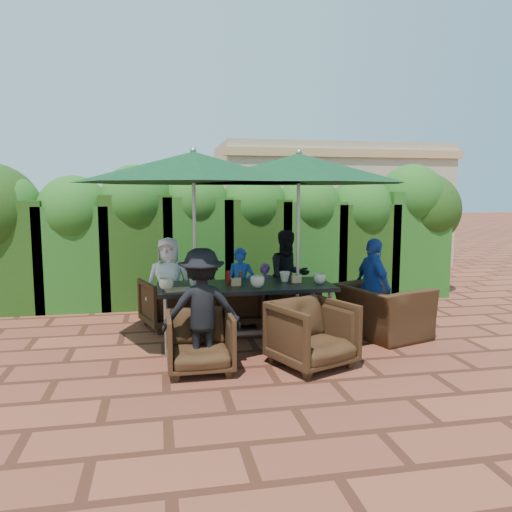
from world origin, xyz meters
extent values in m
plane|color=brown|center=(0.00, 0.00, 0.00)|extent=(80.00, 80.00, 0.00)
cube|color=black|center=(-0.08, -0.17, 0.72)|extent=(2.22, 0.90, 0.05)
cube|color=gray|center=(-0.08, -0.17, 0.12)|extent=(2.02, 0.05, 0.05)
cylinder|color=gray|center=(-1.09, -0.52, 0.35)|extent=(0.05, 0.05, 0.70)
cylinder|color=gray|center=(-1.09, 0.18, 0.35)|extent=(0.05, 0.05, 0.70)
cylinder|color=gray|center=(0.93, -0.52, 0.35)|extent=(0.05, 0.05, 0.70)
cylinder|color=gray|center=(0.93, 0.18, 0.35)|extent=(0.05, 0.05, 0.70)
cylinder|color=gray|center=(-0.71, -0.14, 0.01)|extent=(0.44, 0.44, 0.03)
cylinder|color=gray|center=(-0.71, -0.14, 1.20)|extent=(0.04, 0.04, 2.40)
cone|color=black|center=(-0.71, -0.14, 2.22)|extent=(2.89, 2.89, 0.38)
sphere|color=gray|center=(-0.71, -0.14, 2.42)|extent=(0.08, 0.08, 0.08)
cylinder|color=gray|center=(0.62, -0.12, 0.01)|extent=(0.44, 0.44, 0.03)
cylinder|color=gray|center=(0.62, -0.12, 1.20)|extent=(0.04, 0.04, 2.40)
cone|color=black|center=(0.62, -0.12, 2.22)|extent=(2.75, 2.75, 0.38)
sphere|color=gray|center=(0.62, -0.12, 2.42)|extent=(0.08, 0.08, 0.08)
imported|color=black|center=(-1.00, 0.78, 0.39)|extent=(0.94, 0.91, 0.78)
imported|color=black|center=(-0.05, 0.72, 0.37)|extent=(0.76, 0.72, 0.74)
imported|color=black|center=(0.85, 0.75, 0.38)|extent=(0.94, 0.91, 0.76)
imported|color=black|center=(-0.74, -1.13, 0.36)|extent=(0.70, 0.66, 0.72)
imported|color=black|center=(0.48, -1.20, 0.40)|extent=(1.00, 0.98, 0.80)
imported|color=black|center=(1.76, -0.27, 0.46)|extent=(0.99, 1.23, 0.93)
imported|color=silver|center=(-1.03, 0.72, 0.65)|extent=(0.69, 0.48, 1.30)
imported|color=#1E46A6|center=(0.00, 0.73, 0.56)|extent=(0.49, 0.45, 1.12)
imported|color=black|center=(0.73, 0.76, 0.68)|extent=(0.70, 0.47, 1.36)
imported|color=black|center=(-0.71, -1.04, 0.66)|extent=(0.85, 0.39, 1.32)
imported|color=#1E46A6|center=(1.69, -0.11, 0.65)|extent=(0.49, 0.81, 1.31)
imported|color=#D34A84|center=(-0.50, 0.79, 0.39)|extent=(0.34, 0.31, 0.79)
imported|color=#7C4391|center=(0.38, 0.79, 0.44)|extent=(0.38, 0.35, 0.88)
imported|color=green|center=(1.33, 4.27, 0.78)|extent=(1.46, 0.53, 1.56)
imported|color=#D34A84|center=(2.76, 4.54, 0.93)|extent=(0.93, 0.62, 1.85)
imported|color=#93959B|center=(3.36, 4.42, 0.78)|extent=(1.10, 0.91, 1.57)
imported|color=beige|center=(-1.07, -0.32, 0.82)|extent=(0.18, 0.18, 0.14)
imported|color=beige|center=(-0.72, -0.08, 0.82)|extent=(0.15, 0.15, 0.14)
imported|color=beige|center=(0.04, -0.36, 0.82)|extent=(0.18, 0.18, 0.14)
imported|color=beige|center=(0.47, -0.04, 0.82)|extent=(0.14, 0.14, 0.13)
imported|color=beige|center=(0.88, -0.25, 0.81)|extent=(0.16, 0.16, 0.13)
cylinder|color=#B20C0A|center=(-0.29, -0.07, 0.83)|extent=(0.04, 0.04, 0.17)
cylinder|color=#4C230C|center=(-0.14, -0.14, 0.83)|extent=(0.04, 0.04, 0.17)
cube|color=#B07B55|center=(-0.91, -0.39, 0.76)|extent=(0.35, 0.25, 0.02)
cube|color=tan|center=(-0.21, -0.22, 0.80)|extent=(0.12, 0.06, 0.10)
cube|color=tan|center=(0.60, -0.15, 0.80)|extent=(0.12, 0.06, 0.10)
cube|color=black|center=(-3.50, 2.30, 0.90)|extent=(1.15, 0.95, 1.79)
sphere|color=black|center=(-3.50, 2.30, 1.69)|extent=(1.04, 1.04, 1.04)
cube|color=black|center=(-2.50, 2.30, 0.85)|extent=(1.15, 0.95, 1.70)
sphere|color=black|center=(-2.50, 2.30, 1.60)|extent=(1.20, 1.20, 1.20)
cube|color=black|center=(-1.50, 2.30, 0.94)|extent=(1.15, 0.95, 1.88)
sphere|color=black|center=(-1.50, 2.30, 1.78)|extent=(1.21, 1.21, 1.21)
cube|color=black|center=(-0.50, 2.30, 0.92)|extent=(1.15, 0.95, 1.85)
sphere|color=black|center=(-0.50, 2.30, 1.75)|extent=(1.11, 1.11, 1.11)
cube|color=black|center=(0.50, 2.30, 0.90)|extent=(1.15, 0.95, 1.80)
sphere|color=black|center=(0.50, 2.30, 1.70)|extent=(1.14, 1.14, 1.14)
cube|color=black|center=(1.50, 2.30, 0.88)|extent=(1.15, 0.95, 1.77)
sphere|color=black|center=(1.50, 2.30, 1.67)|extent=(1.15, 1.15, 1.15)
cube|color=black|center=(2.50, 2.30, 0.86)|extent=(1.15, 0.95, 1.71)
sphere|color=black|center=(2.50, 2.30, 1.61)|extent=(1.19, 1.19, 1.19)
cube|color=black|center=(3.50, 2.30, 0.97)|extent=(1.15, 0.95, 1.94)
sphere|color=black|center=(3.50, 2.30, 1.84)|extent=(1.23, 1.23, 1.23)
sphere|color=black|center=(3.80, 2.40, 1.60)|extent=(1.40, 1.40, 1.40)
cube|color=tan|center=(3.50, 7.00, 1.60)|extent=(6.00, 3.00, 3.20)
cube|color=tan|center=(3.50, 5.55, 2.90)|extent=(6.20, 0.25, 0.20)
camera|label=1|loc=(-1.15, -6.33, 1.90)|focal=35.00mm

